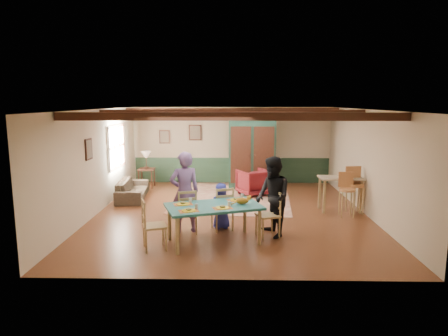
{
  "coord_description": "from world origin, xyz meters",
  "views": [
    {
      "loc": [
        0.05,
        -10.18,
        2.91
      ],
      "look_at": [
        -0.19,
        0.28,
        1.15
      ],
      "focal_mm": 32.0,
      "sensor_mm": 36.0,
      "label": 1
    }
  ],
  "objects_px": {
    "dining_chair_end_right": "(268,214)",
    "dining_chair_far_right": "(222,208)",
    "counter_table": "(340,194)",
    "dining_table": "(214,224)",
    "table_lamp": "(146,160)",
    "armchair": "(254,182)",
    "person_child": "(221,206)",
    "end_table": "(147,178)",
    "cat": "(242,200)",
    "person_woman": "(273,197)",
    "bar_stool_left": "(347,195)",
    "armoire": "(252,152)",
    "dining_chair_far_left": "(186,211)",
    "dining_chair_end_left": "(154,225)",
    "sofa": "(132,189)",
    "bar_stool_right": "(355,191)",
    "person_man": "(185,192)"
  },
  "relations": [
    {
      "from": "dining_chair_end_right",
      "to": "dining_chair_far_right",
      "type": "bearing_deg",
      "value": -133.83
    },
    {
      "from": "dining_chair_far_right",
      "to": "counter_table",
      "type": "xyz_separation_m",
      "value": [
        3.1,
        1.66,
        -0.04
      ]
    },
    {
      "from": "dining_table",
      "to": "table_lamp",
      "type": "xyz_separation_m",
      "value": [
        -2.54,
        5.34,
        0.54
      ]
    },
    {
      "from": "dining_table",
      "to": "armchair",
      "type": "distance_m",
      "value": 4.41
    },
    {
      "from": "dining_chair_far_right",
      "to": "person_child",
      "type": "bearing_deg",
      "value": -90.0
    },
    {
      "from": "end_table",
      "to": "table_lamp",
      "type": "xyz_separation_m",
      "value": [
        0.0,
        0.0,
        0.62
      ]
    },
    {
      "from": "cat",
      "to": "table_lamp",
      "type": "distance_m",
      "value": 6.11
    },
    {
      "from": "person_child",
      "to": "armchair",
      "type": "distance_m",
      "value": 3.47
    },
    {
      "from": "person_woman",
      "to": "bar_stool_left",
      "type": "bearing_deg",
      "value": 108.3
    },
    {
      "from": "dining_table",
      "to": "dining_chair_far_right",
      "type": "bearing_deg",
      "value": 79.94
    },
    {
      "from": "armoire",
      "to": "cat",
      "type": "bearing_deg",
      "value": -94.41
    },
    {
      "from": "armchair",
      "to": "bar_stool_left",
      "type": "xyz_separation_m",
      "value": [
        2.24,
        -2.3,
        0.15
      ]
    },
    {
      "from": "dining_chair_far_right",
      "to": "bar_stool_left",
      "type": "relative_size",
      "value": 0.9
    },
    {
      "from": "dining_chair_far_left",
      "to": "dining_chair_far_right",
      "type": "relative_size",
      "value": 1.0
    },
    {
      "from": "counter_table",
      "to": "armchair",
      "type": "bearing_deg",
      "value": 141.2
    },
    {
      "from": "dining_table",
      "to": "armchair",
      "type": "xyz_separation_m",
      "value": [
        1.05,
        4.28,
        0.01
      ]
    },
    {
      "from": "armoire",
      "to": "dining_chair_far_left",
      "type": "bearing_deg",
      "value": -108.93
    },
    {
      "from": "cat",
      "to": "bar_stool_left",
      "type": "relative_size",
      "value": 0.34
    },
    {
      "from": "armchair",
      "to": "table_lamp",
      "type": "relative_size",
      "value": 1.52
    },
    {
      "from": "dining_chair_end_left",
      "to": "sofa",
      "type": "xyz_separation_m",
      "value": [
        -1.49,
        4.17,
        -0.22
      ]
    },
    {
      "from": "dining_table",
      "to": "cat",
      "type": "bearing_deg",
      "value": 8.68
    },
    {
      "from": "dining_chair_end_right",
      "to": "bar_stool_left",
      "type": "height_order",
      "value": "bar_stool_left"
    },
    {
      "from": "dining_table",
      "to": "dining_chair_far_left",
      "type": "relative_size",
      "value": 1.89
    },
    {
      "from": "dining_chair_end_right",
      "to": "bar_stool_right",
      "type": "height_order",
      "value": "bar_stool_right"
    },
    {
      "from": "person_man",
      "to": "cat",
      "type": "bearing_deg",
      "value": 136.55
    },
    {
      "from": "dining_chair_far_left",
      "to": "dining_chair_far_right",
      "type": "distance_m",
      "value": 0.85
    },
    {
      "from": "dining_chair_far_right",
      "to": "cat",
      "type": "bearing_deg",
      "value": 100.37
    },
    {
      "from": "bar_stool_left",
      "to": "bar_stool_right",
      "type": "distance_m",
      "value": 0.42
    },
    {
      "from": "person_man",
      "to": "person_woman",
      "type": "relative_size",
      "value": 1.05
    },
    {
      "from": "dining_chair_far_right",
      "to": "dining_chair_end_left",
      "type": "bearing_deg",
      "value": 24.92
    },
    {
      "from": "armoire",
      "to": "bar_stool_right",
      "type": "height_order",
      "value": "armoire"
    },
    {
      "from": "dining_chair_far_left",
      "to": "dining_table",
      "type": "bearing_deg",
      "value": 119.05
    },
    {
      "from": "dining_chair_far_left",
      "to": "armchair",
      "type": "height_order",
      "value": "dining_chair_far_left"
    },
    {
      "from": "person_man",
      "to": "end_table",
      "type": "xyz_separation_m",
      "value": [
        -1.87,
        4.68,
        -0.59
      ]
    },
    {
      "from": "cat",
      "to": "bar_stool_right",
      "type": "height_order",
      "value": "bar_stool_right"
    },
    {
      "from": "person_man",
      "to": "armoire",
      "type": "distance_m",
      "value": 5.01
    },
    {
      "from": "dining_chair_end_left",
      "to": "counter_table",
      "type": "xyz_separation_m",
      "value": [
        4.4,
        2.91,
        -0.04
      ]
    },
    {
      "from": "dining_table",
      "to": "cat",
      "type": "height_order",
      "value": "cat"
    },
    {
      "from": "dining_chair_far_left",
      "to": "cat",
      "type": "height_order",
      "value": "dining_chair_far_left"
    },
    {
      "from": "cat",
      "to": "end_table",
      "type": "distance_m",
      "value": 6.14
    },
    {
      "from": "bar_stool_left",
      "to": "person_child",
      "type": "bearing_deg",
      "value": -160.23
    },
    {
      "from": "dining_chair_far_left",
      "to": "counter_table",
      "type": "relative_size",
      "value": 0.91
    },
    {
      "from": "cat",
      "to": "armoire",
      "type": "xyz_separation_m",
      "value": [
        0.44,
        5.28,
        0.32
      ]
    },
    {
      "from": "person_child",
      "to": "armchair",
      "type": "xyz_separation_m",
      "value": [
        0.92,
        3.34,
        -0.12
      ]
    },
    {
      "from": "dining_chair_far_right",
      "to": "person_woman",
      "type": "relative_size",
      "value": 0.58
    },
    {
      "from": "dining_table",
      "to": "bar_stool_right",
      "type": "xyz_separation_m",
      "value": [
        3.58,
        2.27,
        0.21
      ]
    },
    {
      "from": "bar_stool_left",
      "to": "counter_table",
      "type": "bearing_deg",
      "value": 95.3
    },
    {
      "from": "end_table",
      "to": "bar_stool_right",
      "type": "height_order",
      "value": "bar_stool_right"
    },
    {
      "from": "dining_chair_end_right",
      "to": "end_table",
      "type": "xyz_separation_m",
      "value": [
        -3.7,
        4.94,
        -0.18
      ]
    },
    {
      "from": "dining_chair_end_left",
      "to": "dining_chair_far_right",
      "type": "bearing_deg",
      "value": -65.08
    }
  ]
}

